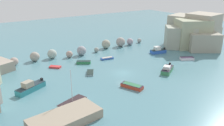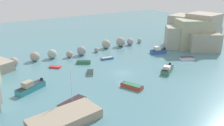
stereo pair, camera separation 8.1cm
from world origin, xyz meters
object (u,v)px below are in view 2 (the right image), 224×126
at_px(stone_dock, 65,118).
at_px(moored_boat_9, 132,86).
at_px(moored_boat_6, 107,58).
at_px(moored_boat_8, 55,67).
at_px(moored_boat_4, 84,62).
at_px(moored_boat_5, 167,70).
at_px(moored_boat_1, 158,51).
at_px(moored_boat_3, 72,103).
at_px(moored_boat_7, 187,58).
at_px(moored_boat_2, 30,87).
at_px(moored_boat_0, 90,73).

bearing_deg(stone_dock, moored_boat_9, 13.98).
relative_size(moored_boat_6, moored_boat_8, 1.24).
relative_size(moored_boat_4, moored_boat_5, 0.69).
relative_size(moored_boat_5, moored_boat_9, 1.15).
relative_size(moored_boat_1, moored_boat_4, 1.28).
bearing_deg(moored_boat_6, moored_boat_1, -4.46).
distance_m(moored_boat_3, moored_boat_4, 19.77).
distance_m(moored_boat_5, moored_boat_7, 10.71).
height_order(stone_dock, moored_boat_4, stone_dock).
distance_m(stone_dock, moored_boat_7, 37.16).
height_order(moored_boat_5, moored_boat_9, moored_boat_5).
height_order(moored_boat_1, moored_boat_4, moored_boat_1).
xyz_separation_m(moored_boat_8, moored_boat_9, (8.06, -17.91, 0.18)).
bearing_deg(moored_boat_7, moored_boat_6, 174.50).
height_order(moored_boat_2, moored_boat_9, moored_boat_2).
height_order(moored_boat_2, moored_boat_5, moored_boat_2).
height_order(moored_boat_5, moored_boat_7, moored_boat_5).
bearing_deg(moored_boat_0, moored_boat_1, 127.75).
bearing_deg(moored_boat_4, moored_boat_0, -72.69).
xyz_separation_m(moored_boat_3, moored_boat_9, (11.89, -0.08, -0.06)).
bearing_deg(moored_boat_3, moored_boat_1, 2.77).
bearing_deg(moored_boat_8, moored_boat_9, -19.82).
xyz_separation_m(moored_boat_0, moored_boat_2, (-12.86, -1.26, 0.50)).
distance_m(moored_boat_3, moored_boat_5, 23.15).
bearing_deg(moored_boat_3, moored_boat_7, -11.44).
xyz_separation_m(moored_boat_2, moored_boat_6, (21.01, 7.36, -0.49)).
bearing_deg(moored_boat_5, stone_dock, -18.69).
height_order(moored_boat_0, moored_boat_7, moored_boat_7).
distance_m(moored_boat_5, moored_boat_8, 25.02).
distance_m(moored_boat_0, moored_boat_3, 13.50).
bearing_deg(stone_dock, moored_boat_0, 50.44).
bearing_deg(moored_boat_4, moored_boat_1, 22.33).
height_order(stone_dock, moored_boat_6, stone_dock).
bearing_deg(moored_boat_7, moored_boat_1, 133.65).
relative_size(moored_boat_0, moored_boat_9, 0.75).
xyz_separation_m(moored_boat_1, moored_boat_5, (-8.15, -11.24, -0.09)).
relative_size(stone_dock, moored_boat_3, 1.60).
relative_size(moored_boat_6, moored_boat_7, 0.93).
relative_size(stone_dock, moored_boat_6, 2.99).
distance_m(moored_boat_0, moored_boat_7, 25.11).
xyz_separation_m(moored_boat_1, moored_boat_3, (-31.23, -13.09, -0.24)).
bearing_deg(stone_dock, moored_boat_5, 12.19).
bearing_deg(moored_boat_8, moored_boat_0, -10.94).
bearing_deg(moored_boat_0, moored_boat_9, 47.40).
bearing_deg(moored_boat_0, moored_boat_3, -9.89).
xyz_separation_m(moored_boat_0, moored_boat_1, (22.47, 2.82, 0.46)).
xyz_separation_m(stone_dock, moored_boat_9, (14.70, 3.66, -0.32)).
xyz_separation_m(moored_boat_0, moored_boat_9, (3.13, -10.35, 0.15)).
xyz_separation_m(moored_boat_7, moored_boat_8, (-29.48, 12.84, -0.14)).
bearing_deg(moored_boat_2, moored_boat_5, 139.37).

